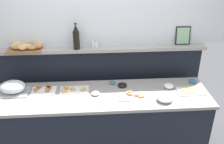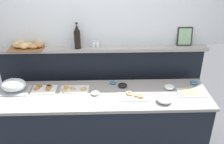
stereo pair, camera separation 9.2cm
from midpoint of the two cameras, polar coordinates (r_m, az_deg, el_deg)
ground_plane at (r=3.97m, az=-1.34°, el=-11.75°), size 12.00×12.00×0.00m
buffet_counter at (r=3.21m, az=-1.30°, el=-11.99°), size 2.45×0.66×0.93m
back_ledge_unit at (r=3.49m, az=-1.44°, el=-3.76°), size 2.60×0.22×1.33m
sandwich_platter_front at (r=2.90m, az=5.80°, el=-5.36°), size 0.35×0.18×0.04m
sandwich_platter_rear at (r=3.11m, az=-13.92°, el=-3.64°), size 0.28×0.20×0.04m
sandwich_platter_side at (r=3.04m, az=-7.58°, el=-3.76°), size 0.33×0.17×0.04m
cold_cuts_platter at (r=3.10m, az=17.90°, el=-4.31°), size 0.30×0.20×0.02m
serving_cloche at (r=3.15m, az=-20.13°, el=-2.83°), size 0.34×0.24×0.17m
glass_bowl_large at (r=3.12m, az=13.39°, el=-3.25°), size 0.12×0.12×0.05m
glass_bowl_medium at (r=2.85m, az=12.44°, el=-6.01°), size 0.17×0.17×0.07m
condiment_bowl_cream at (r=3.30m, az=18.43°, el=-2.24°), size 0.09×0.09×0.03m
condiment_bowl_dark at (r=3.08m, az=3.19°, el=-2.95°), size 0.11×0.11×0.04m
condiment_bowl_teal at (r=2.93m, az=-2.84°, el=-4.73°), size 0.10×0.10×0.03m
condiment_bowl_red at (r=3.14m, az=1.00°, el=-2.38°), size 0.08×0.08×0.03m
wine_bottle_dark at (r=3.08m, az=-6.85°, el=7.68°), size 0.08×0.08×0.32m
salt_shaker at (r=3.13m, az=-3.16°, el=6.19°), size 0.03×0.03×0.09m
pepper_shaker at (r=3.13m, az=-2.35°, el=6.20°), size 0.03×0.03×0.09m
bread_basket at (r=3.24m, az=-17.58°, el=5.62°), size 0.42×0.26×0.08m
framed_picture at (r=3.30m, az=16.57°, el=7.54°), size 0.18×0.05×0.23m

